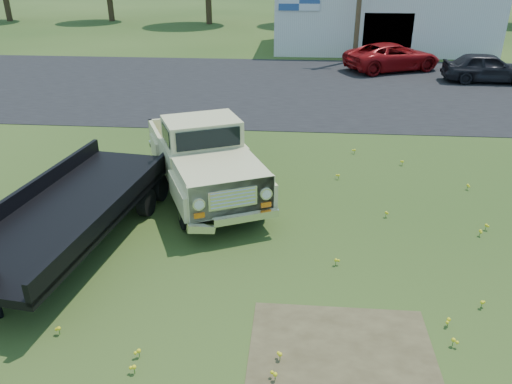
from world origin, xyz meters
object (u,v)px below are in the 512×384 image
Objects in this scene: vintage_pickup_truck at (203,156)px; red_pickup at (392,57)px; flatbed_trailer at (72,203)px; dark_sedan at (487,68)px.

red_pickup is at bearing 41.01° from vintage_pickup_truck.
vintage_pickup_truck is 0.81× the size of flatbed_trailer.
flatbed_trailer is at bearing 128.28° from red_pickup.
vintage_pickup_truck is 1.35× the size of dark_sedan.
red_pickup is at bearing 69.93° from flatbed_trailer.
flatbed_trailer is 21.85m from red_pickup.
flatbed_trailer is 1.32× the size of red_pickup.
red_pickup is 1.25× the size of dark_sedan.
red_pickup reaches higher than dark_sedan.
red_pickup is at bearing 61.20° from dark_sedan.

